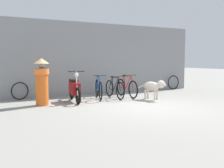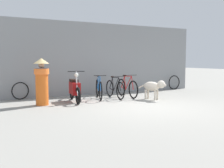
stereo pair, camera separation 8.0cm
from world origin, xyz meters
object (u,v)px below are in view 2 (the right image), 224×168
motorcycle (75,89)px  person_in_robes (42,80)px  spare_tire_right (20,91)px  bicycle_0 (99,89)px  bicycle_2 (127,88)px  stray_dog (154,86)px  bicycle_1 (115,89)px  spare_tire_left (174,82)px

motorcycle → person_in_robes: 1.26m
person_in_robes → spare_tire_right: bearing=-39.4°
bicycle_0 → bicycle_2: bearing=102.1°
bicycle_0 → spare_tire_right: (-2.72, 1.10, -0.04)m
stray_dog → person_in_robes: 4.04m
bicycle_1 → spare_tire_right: (-3.34, 1.24, -0.03)m
bicycle_1 → person_in_robes: (-2.87, -0.34, 0.46)m
bicycle_0 → spare_tire_right: bearing=-95.0°
bicycle_2 → spare_tire_left: bicycle_2 is taller
bicycle_2 → spare_tire_right: bicycle_2 is taller
bicycle_2 → stray_dog: bicycle_2 is taller
bicycle_1 → spare_tire_right: 3.56m
bicycle_2 → person_in_robes: (-3.45, -0.38, 0.45)m
bicycle_0 → bicycle_1: bicycle_0 is taller
spare_tire_right → spare_tire_left: bearing=-0.1°
stray_dog → spare_tire_right: bearing=-141.4°
bicycle_1 → stray_dog: (1.09, -1.04, 0.14)m
motorcycle → bicycle_1: bearing=102.9°
bicycle_2 → stray_dog: 1.20m
bicycle_0 → spare_tire_right: size_ratio=2.49×
stray_dog → person_in_robes: size_ratio=0.72×
spare_tire_right → bicycle_1: bearing=-20.3°
bicycle_1 → motorcycle: 1.69m
bicycle_1 → spare_tire_left: 4.19m
bicycle_1 → stray_dog: 1.52m
person_in_robes → stray_dog: bearing=-155.9°
bicycle_2 → stray_dog: size_ratio=1.53×
bicycle_0 → bicycle_1: 0.64m
motorcycle → person_in_robes: bearing=-71.8°
person_in_robes → spare_tire_right: (-0.47, 1.58, -0.49)m
bicycle_1 → stray_dog: size_ratio=1.46×
stray_dog → spare_tire_left: (2.91, 2.27, -0.14)m
bicycle_0 → motorcycle: motorcycle is taller
spare_tire_left → spare_tire_right: 7.34m
bicycle_0 → person_in_robes: size_ratio=1.07×
bicycle_1 → spare_tire_left: size_ratio=2.29×
person_in_robes → bicycle_2: bearing=-139.6°
bicycle_0 → bicycle_2: bicycle_0 is taller
spare_tire_left → bicycle_2: bearing=-160.8°
bicycle_1 → spare_tire_right: bicycle_1 is taller
bicycle_1 → bicycle_2: (0.57, 0.04, 0.01)m
stray_dog → spare_tire_right: size_ratio=1.68×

